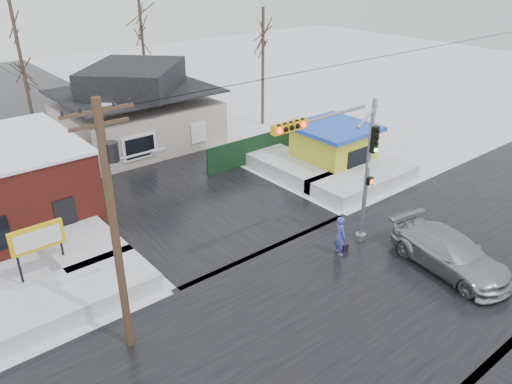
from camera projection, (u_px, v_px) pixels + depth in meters
ground at (353, 302)px, 20.00m from camera, size 120.00×120.00×0.00m
road_ns at (353, 302)px, 19.99m from camera, size 10.00×120.00×0.02m
road_ew at (353, 302)px, 19.99m from camera, size 120.00×10.00×0.02m
snowbank_nw at (65, 298)px, 19.57m from camera, size 7.00×3.00×0.80m
snowbank_ne at (363, 179)px, 29.83m from camera, size 7.00×3.00×0.80m
snowbank_nside_w at (69, 232)px, 24.20m from camera, size 3.00×8.00×0.80m
snowbank_nside_e at (283, 162)px, 32.18m from camera, size 3.00×8.00×0.80m
traffic_signal at (347, 161)px, 21.48m from camera, size 6.05×0.68×7.00m
utility_pole at (115, 218)px, 15.69m from camera, size 3.15×0.44×9.00m
marquee_sign at (37, 240)px, 20.65m from camera, size 2.20×0.21×2.55m
house at (137, 109)px, 35.33m from camera, size 10.40×8.40×5.76m
kiosk at (333, 147)px, 31.74m from camera, size 4.60×4.60×2.88m
fence at (257, 148)px, 33.07m from camera, size 8.00×0.12×1.80m
tree_far_left at (15, 32)px, 32.38m from camera, size 3.00×3.00×10.00m
tree_far_right at (263, 33)px, 37.67m from camera, size 3.00×3.00×9.00m
pedestrian at (340, 236)px, 22.76m from camera, size 0.64×0.81×1.93m
car at (450, 253)px, 21.74m from camera, size 3.13×5.95×1.65m
shopping_bag at (345, 248)px, 23.30m from camera, size 0.29×0.16×0.35m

